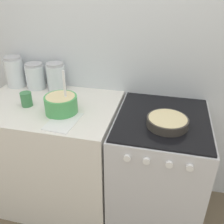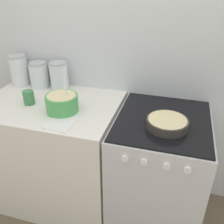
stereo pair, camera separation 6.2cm
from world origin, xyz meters
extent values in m
cube|color=silver|center=(0.00, 0.72, 1.20)|extent=(4.99, 0.05, 2.40)
cube|color=silver|center=(-0.50, 0.35, 0.45)|extent=(1.00, 0.70, 0.90)
cube|color=silver|center=(0.32, 0.35, 0.44)|extent=(0.61, 0.70, 0.89)
cube|color=black|center=(0.32, 0.35, 0.89)|extent=(0.59, 0.67, 0.01)
cylinder|color=white|center=(0.15, -0.01, 0.82)|extent=(0.04, 0.02, 0.04)
cylinder|color=white|center=(0.26, -0.01, 0.82)|extent=(0.04, 0.02, 0.04)
cylinder|color=white|center=(0.38, -0.01, 0.82)|extent=(0.04, 0.02, 0.04)
cylinder|color=white|center=(0.49, -0.01, 0.82)|extent=(0.04, 0.02, 0.04)
cylinder|color=#4CA559|center=(-0.34, 0.26, 0.96)|extent=(0.22, 0.22, 0.12)
cylinder|color=beige|center=(-0.34, 0.26, 0.99)|extent=(0.19, 0.19, 0.07)
cylinder|color=white|center=(-0.31, 0.26, 1.06)|extent=(0.02, 0.02, 0.28)
cylinder|color=#38332D|center=(0.35, 0.25, 0.92)|extent=(0.25, 0.25, 0.05)
cylinder|color=beige|center=(0.35, 0.25, 0.93)|extent=(0.23, 0.23, 0.05)
cylinder|color=silver|center=(-0.89, 0.60, 1.01)|extent=(0.15, 0.15, 0.23)
cylinder|color=red|center=(-0.89, 0.60, 0.97)|extent=(0.13, 0.13, 0.14)
cylinder|color=#B2B2B7|center=(-0.89, 0.60, 1.13)|extent=(0.13, 0.13, 0.02)
cylinder|color=silver|center=(-0.71, 0.60, 0.99)|extent=(0.15, 0.15, 0.19)
cylinder|color=olive|center=(-0.71, 0.60, 0.95)|extent=(0.13, 0.13, 0.11)
cylinder|color=#B2B2B7|center=(-0.71, 0.60, 1.09)|extent=(0.14, 0.14, 0.02)
cylinder|color=silver|center=(-0.53, 0.60, 1.00)|extent=(0.14, 0.14, 0.20)
cylinder|color=silver|center=(-0.53, 0.60, 0.96)|extent=(0.13, 0.13, 0.12)
cylinder|color=#B2B2B7|center=(-0.53, 0.60, 1.11)|extent=(0.13, 0.13, 0.02)
cylinder|color=#3F7F4C|center=(-0.62, 0.30, 0.95)|extent=(0.08, 0.08, 0.10)
cube|color=white|center=(-0.29, 0.15, 0.90)|extent=(0.19, 0.27, 0.01)
camera|label=1|loc=(0.32, -1.08, 1.71)|focal=40.00mm
camera|label=2|loc=(0.38, -1.07, 1.71)|focal=40.00mm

